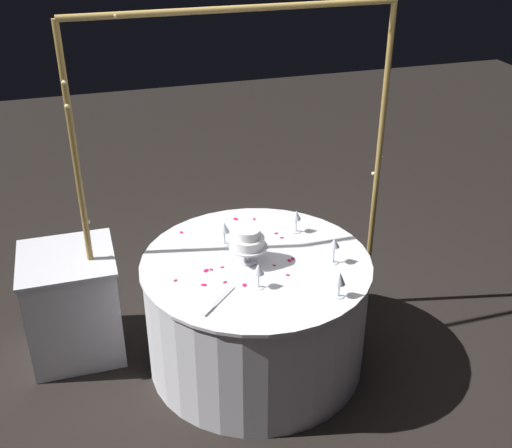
# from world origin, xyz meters

# --- Properties ---
(ground_plane) EXTENTS (12.00, 12.00, 0.00)m
(ground_plane) POSITION_xyz_m (0.00, 0.00, 0.00)
(ground_plane) COLOR black
(decorative_arch) EXTENTS (1.88, 0.06, 2.08)m
(decorative_arch) POSITION_xyz_m (-0.00, 0.35, 1.35)
(decorative_arch) COLOR olive
(decorative_arch) RESTS_ON ground
(main_table) EXTENTS (1.34, 1.34, 0.72)m
(main_table) POSITION_xyz_m (0.00, 0.00, 0.36)
(main_table) COLOR white
(main_table) RESTS_ON ground
(side_table) EXTENTS (0.56, 0.56, 0.69)m
(side_table) POSITION_xyz_m (-1.06, 0.42, 0.35)
(side_table) COLOR white
(side_table) RESTS_ON ground
(tiered_cake) EXTENTS (0.22, 0.22, 0.22)m
(tiered_cake) POSITION_xyz_m (-0.04, 0.01, 0.86)
(tiered_cake) COLOR silver
(tiered_cake) RESTS_ON main_table
(wine_glass_0) EXTENTS (0.06, 0.06, 0.15)m
(wine_glass_0) POSITION_xyz_m (0.34, 0.26, 0.83)
(wine_glass_0) COLOR silver
(wine_glass_0) RESTS_ON main_table
(wine_glass_1) EXTENTS (0.06, 0.06, 0.15)m
(wine_glass_1) POSITION_xyz_m (-0.13, 0.24, 0.83)
(wine_glass_1) COLOR silver
(wine_glass_1) RESTS_ON main_table
(wine_glass_2) EXTENTS (0.06, 0.06, 0.15)m
(wine_glass_2) POSITION_xyz_m (-0.06, -0.25, 0.83)
(wine_glass_2) COLOR silver
(wine_glass_2) RESTS_ON main_table
(wine_glass_3) EXTENTS (0.06, 0.06, 0.16)m
(wine_glass_3) POSITION_xyz_m (0.42, -0.14, 0.84)
(wine_glass_3) COLOR silver
(wine_glass_3) RESTS_ON main_table
(wine_glass_4) EXTENTS (0.06, 0.06, 0.15)m
(wine_glass_4) POSITION_xyz_m (0.32, -0.46, 0.83)
(wine_glass_4) COLOR silver
(wine_glass_4) RESTS_ON main_table
(cake_knife) EXTENTS (0.22, 0.22, 0.01)m
(cake_knife) POSITION_xyz_m (-0.31, -0.33, 0.73)
(cake_knife) COLOR silver
(cake_knife) RESTS_ON main_table
(rose_petal_0) EXTENTS (0.04, 0.05, 0.00)m
(rose_petal_0) POSITION_xyz_m (0.02, 0.53, 0.72)
(rose_petal_0) COLOR #C61951
(rose_petal_0) RESTS_ON main_table
(rose_petal_1) EXTENTS (0.03, 0.02, 0.00)m
(rose_petal_1) POSITION_xyz_m (-0.20, -0.01, 0.72)
(rose_petal_1) COLOR #C61951
(rose_petal_1) RESTS_ON main_table
(rose_petal_2) EXTENTS (0.03, 0.03, 0.00)m
(rose_petal_2) POSITION_xyz_m (-0.35, 0.46, 0.72)
(rose_petal_2) COLOR #C61951
(rose_petal_2) RESTS_ON main_table
(rose_petal_3) EXTENTS (0.04, 0.04, 0.00)m
(rose_petal_3) POSITION_xyz_m (-0.34, -0.15, 0.72)
(rose_petal_3) COLOR #C61951
(rose_petal_3) RESTS_ON main_table
(rose_petal_4) EXTENTS (0.03, 0.03, 0.00)m
(rose_petal_4) POSITION_xyz_m (-0.27, -0.01, 0.72)
(rose_petal_4) COLOR #C61951
(rose_petal_4) RESTS_ON main_table
(rose_petal_5) EXTENTS (0.03, 0.03, 0.00)m
(rose_petal_5) POSITION_xyz_m (0.13, -0.19, 0.72)
(rose_petal_5) COLOR #C61951
(rose_petal_5) RESTS_ON main_table
(rose_petal_6) EXTENTS (0.04, 0.04, 0.00)m
(rose_petal_6) POSITION_xyz_m (0.10, 0.13, 0.72)
(rose_petal_6) COLOR #C61951
(rose_petal_6) RESTS_ON main_table
(rose_petal_7) EXTENTS (0.03, 0.02, 0.00)m
(rose_petal_7) POSITION_xyz_m (0.23, 0.21, 0.72)
(rose_petal_7) COLOR #C61951
(rose_petal_7) RESTS_ON main_table
(rose_petal_8) EXTENTS (0.03, 0.03, 0.00)m
(rose_petal_8) POSITION_xyz_m (-0.48, -0.06, 0.72)
(rose_petal_8) COLOR #C61951
(rose_petal_8) RESTS_ON main_table
(rose_petal_9) EXTENTS (0.02, 0.03, 0.00)m
(rose_petal_9) POSITION_xyz_m (0.14, 0.49, 0.72)
(rose_petal_9) COLOR #C61951
(rose_petal_9) RESTS_ON main_table
(rose_petal_10) EXTENTS (0.03, 0.04, 0.00)m
(rose_petal_10) POSITION_xyz_m (-0.13, -0.22, 0.72)
(rose_petal_10) COLOR #C61951
(rose_petal_10) RESTS_ON main_table
(rose_petal_11) EXTENTS (0.03, 0.02, 0.00)m
(rose_petal_11) POSITION_xyz_m (0.11, 0.39, 0.72)
(rose_petal_11) COLOR #C61951
(rose_petal_11) RESTS_ON main_table
(rose_petal_12) EXTENTS (0.02, 0.03, 0.00)m
(rose_petal_12) POSITION_xyz_m (0.19, -0.05, 0.72)
(rose_petal_12) COLOR #C61951
(rose_petal_12) RESTS_ON main_table
(rose_petal_13) EXTENTS (0.03, 0.03, 0.00)m
(rose_petal_13) POSITION_xyz_m (0.09, -0.07, 0.72)
(rose_petal_13) COLOR #C61951
(rose_petal_13) RESTS_ON main_table
(rose_petal_14) EXTENTS (0.03, 0.03, 0.00)m
(rose_petal_14) POSITION_xyz_m (-0.22, -0.16, 0.72)
(rose_petal_14) COLOR #C61951
(rose_petal_14) RESTS_ON main_table
(rose_petal_15) EXTENTS (0.03, 0.03, 0.00)m
(rose_petal_15) POSITION_xyz_m (0.21, 0.27, 0.72)
(rose_petal_15) COLOR #C61951
(rose_petal_15) RESTS_ON main_table
(rose_petal_16) EXTENTS (0.05, 0.05, 0.00)m
(rose_petal_16) POSITION_xyz_m (-0.30, -0.01, 0.72)
(rose_petal_16) COLOR #C61951
(rose_petal_16) RESTS_ON main_table
(rose_petal_17) EXTENTS (0.03, 0.04, 0.00)m
(rose_petal_17) POSITION_xyz_m (0.21, -0.04, 0.72)
(rose_petal_17) COLOR #C61951
(rose_petal_17) RESTS_ON main_table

